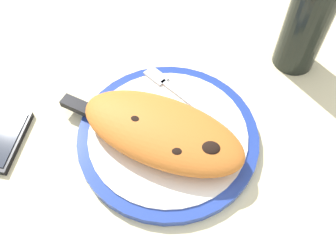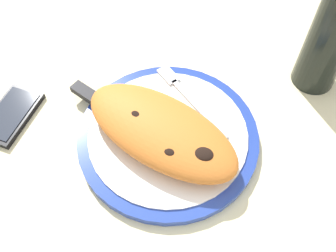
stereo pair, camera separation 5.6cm
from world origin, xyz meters
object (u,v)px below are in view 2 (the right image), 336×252
at_px(knife, 110,109).
at_px(smartphone, 11,115).
at_px(wine_bottle, 336,29).
at_px(plate, 168,136).
at_px(fork, 187,95).
at_px(calzone, 160,129).

relative_size(knife, smartphone, 1.80).
xyz_separation_m(smartphone, wine_bottle, (-0.29, -0.42, 0.11)).
bearing_deg(wine_bottle, plate, 72.88).
bearing_deg(fork, knife, 60.63).
distance_m(calzone, knife, 0.10).
xyz_separation_m(plate, smartphone, (0.21, 0.16, -0.00)).
relative_size(fork, smartphone, 1.42).
height_order(calzone, wine_bottle, wine_bottle).
xyz_separation_m(plate, fork, (0.03, -0.07, 0.01)).
bearing_deg(plate, smartphone, 37.08).
height_order(fork, knife, knife).
bearing_deg(plate, knife, 22.06).
bearing_deg(fork, plate, 113.90).
distance_m(plate, knife, 0.10).
bearing_deg(plate, fork, -66.10).
height_order(fork, wine_bottle, wine_bottle).
xyz_separation_m(plate, wine_bottle, (-0.08, -0.27, 0.11)).
height_order(knife, wine_bottle, wine_bottle).
bearing_deg(knife, calzone, -165.40).
bearing_deg(knife, wine_bottle, -120.00).
bearing_deg(calzone, fork, -71.28).
relative_size(calzone, fork, 1.51).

